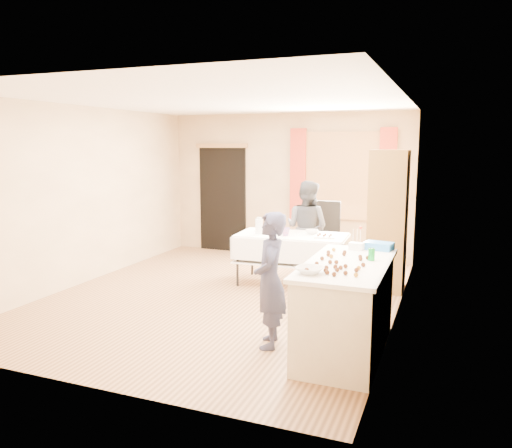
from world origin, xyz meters
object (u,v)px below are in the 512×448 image
at_px(cabinet, 388,221).
at_px(counter, 346,307).
at_px(party_table, 292,255).
at_px(chair, 324,249).
at_px(woman, 307,228).
at_px(girl, 270,280).

xyz_separation_m(cabinet, counter, (-0.10, -2.38, -0.53)).
bearing_deg(party_table, chair, 75.12).
bearing_deg(woman, cabinet, 177.87).
distance_m(counter, party_table, 2.45).
relative_size(party_table, chair, 1.48).
distance_m(party_table, woman, 0.72).
bearing_deg(counter, chair, 107.48).
relative_size(cabinet, party_table, 1.19).
height_order(party_table, woman, woman).
xyz_separation_m(cabinet, party_table, (-1.32, -0.26, -0.54)).
xyz_separation_m(counter, woman, (-1.18, 2.77, 0.29)).
xyz_separation_m(chair, girl, (0.25, -3.33, 0.36)).
xyz_separation_m(party_table, girl, (0.47, -2.26, 0.25)).
relative_size(girl, woman, 0.93).
distance_m(counter, girl, 0.80).
distance_m(girl, woman, 2.95).
xyz_separation_m(counter, girl, (-0.75, -0.14, 0.24)).
relative_size(counter, chair, 1.47).
bearing_deg(chair, woman, -115.22).
xyz_separation_m(girl, woman, (-0.43, 2.91, 0.05)).
height_order(cabinet, chair, cabinet).
relative_size(party_table, girl, 1.19).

